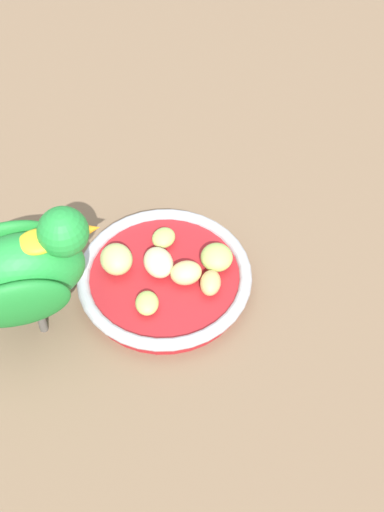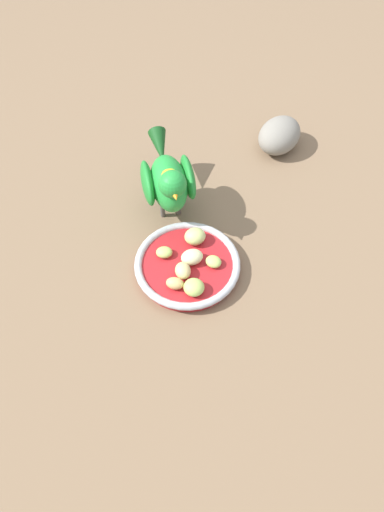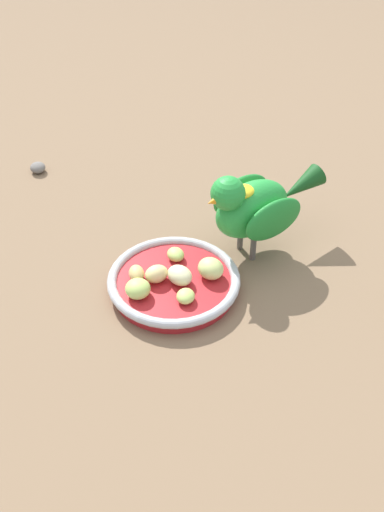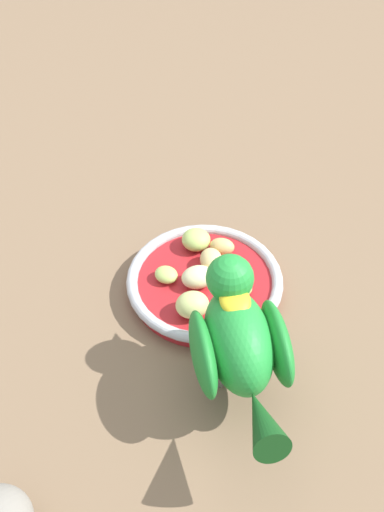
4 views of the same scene
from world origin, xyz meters
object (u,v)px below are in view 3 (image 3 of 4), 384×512
object	(u,v)px
feeding_bowl	(174,282)
parrot	(254,205)
apple_piece_4	(138,289)
pebble_0	(38,168)
apple_piece_0	(180,275)
apple_piece_2	(157,274)
apple_piece_1	(211,268)
apple_piece_3	(186,296)
apple_piece_6	(176,254)
apple_piece_5	(136,272)

from	to	relation	value
feeding_bowl	parrot	size ratio (longest dim) A/B	0.90
apple_piece_4	pebble_0	distance (m)	0.41
apple_piece_0	apple_piece_2	distance (m)	0.03
pebble_0	feeding_bowl	bearing A→B (deg)	-156.19
apple_piece_1	apple_piece_3	xyz separation A→B (m)	(-0.04, 0.05, -0.01)
apple_piece_0	apple_piece_3	size ratio (longest dim) A/B	1.38
apple_piece_4	parrot	xyz separation A→B (m)	(0.07, -0.19, 0.06)
apple_piece_2	pebble_0	size ratio (longest dim) A/B	1.16
apple_piece_3	apple_piece_6	world-z (taller)	same
apple_piece_2	pebble_0	distance (m)	0.40
feeding_bowl	apple_piece_3	world-z (taller)	apple_piece_3
apple_piece_1	pebble_0	size ratio (longest dim) A/B	1.32
apple_piece_2	apple_piece_1	bearing A→B (deg)	-98.33
apple_piece_2	apple_piece_4	bearing A→B (deg)	126.85
apple_piece_1	apple_piece_2	bearing A→B (deg)	81.67
apple_piece_0	apple_piece_3	bearing A→B (deg)	177.55
apple_piece_2	apple_piece_3	world-z (taller)	apple_piece_2
apple_piece_5	apple_piece_1	bearing A→B (deg)	-103.88
apple_piece_0	apple_piece_5	xyz separation A→B (m)	(0.03, 0.06, -0.00)
apple_piece_6	parrot	bearing A→B (deg)	-85.19
apple_piece_2	apple_piece_3	distance (m)	0.06
apple_piece_5	apple_piece_3	bearing A→B (deg)	-139.18
apple_piece_1	apple_piece_2	size ratio (longest dim) A/B	1.14
pebble_0	apple_piece_5	bearing A→B (deg)	-162.15
apple_piece_0	feeding_bowl	bearing A→B (deg)	43.65
apple_piece_0	apple_piece_6	world-z (taller)	apple_piece_0
parrot	pebble_0	bearing A→B (deg)	-66.31
apple_piece_3	apple_piece_6	size ratio (longest dim) A/B	0.98
apple_piece_5	feeding_bowl	bearing A→B (deg)	-110.22
apple_piece_6	parrot	xyz separation A→B (m)	(0.01, -0.12, 0.06)
feeding_bowl	apple_piece_0	xyz separation A→B (m)	(-0.01, -0.01, 0.02)
feeding_bowl	apple_piece_3	xyz separation A→B (m)	(-0.05, -0.01, 0.01)
apple_piece_5	apple_piece_2	bearing A→B (deg)	-118.08
feeding_bowl	apple_piece_6	xyz separation A→B (m)	(0.04, -0.01, 0.01)
apple_piece_6	pebble_0	world-z (taller)	apple_piece_6
apple_piece_1	apple_piece_5	size ratio (longest dim) A/B	1.26
apple_piece_6	pebble_0	distance (m)	0.37
apple_piece_0	parrot	bearing A→B (deg)	-64.49
apple_piece_2	parrot	xyz separation A→B (m)	(0.05, -0.16, 0.06)
apple_piece_3	pebble_0	bearing A→B (deg)	22.08
apple_piece_0	apple_piece_3	distance (m)	0.04
parrot	apple_piece_3	bearing A→B (deg)	18.00
apple_piece_0	pebble_0	size ratio (longest dim) A/B	1.35
apple_piece_0	apple_piece_6	size ratio (longest dim) A/B	1.35
apple_piece_4	apple_piece_1	bearing A→B (deg)	-83.45
pebble_0	apple_piece_0	bearing A→B (deg)	-155.72
apple_piece_0	parrot	size ratio (longest dim) A/B	0.19
apple_piece_3	apple_piece_6	xyz separation A→B (m)	(0.09, -0.01, 0.00)
pebble_0	apple_piece_4	bearing A→B (deg)	-164.39
apple_piece_0	apple_piece_2	bearing A→B (deg)	69.18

